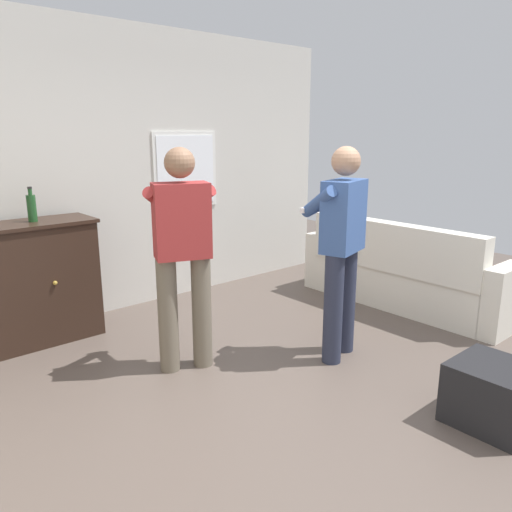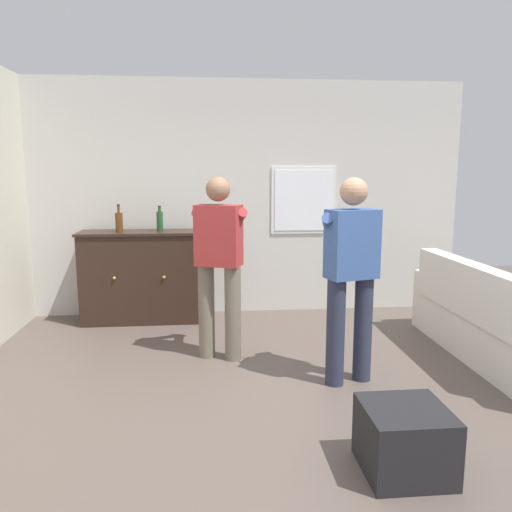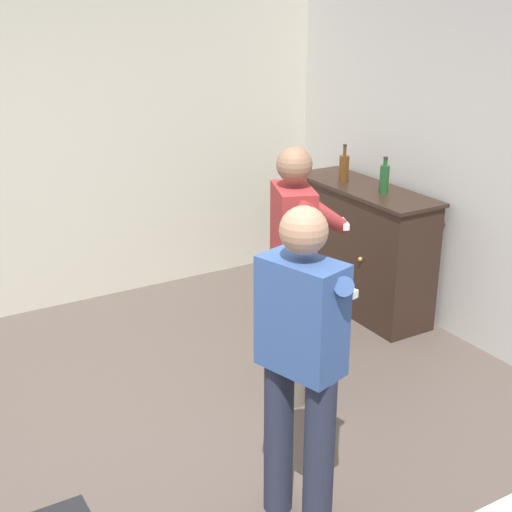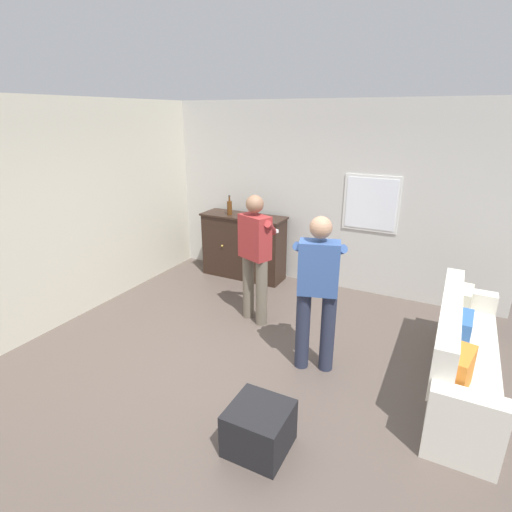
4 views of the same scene
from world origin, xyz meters
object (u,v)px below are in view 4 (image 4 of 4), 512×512
object	(u,v)px
bottle_liquor_amber	(230,207)
ottoman	(259,428)
bottle_wine_green	(256,209)
person_standing_left	(255,253)
couch	(461,356)
sideboard_cabinet	(244,246)
person_standing_right	(318,287)

from	to	relation	value
bottle_liquor_amber	ottoman	distance (m)	3.89
bottle_wine_green	ottoman	xyz separation A→B (m)	(1.66, -3.17, -0.98)
ottoman	person_standing_left	world-z (taller)	person_standing_left
couch	person_standing_left	bearing A→B (deg)	172.98
couch	ottoman	bearing A→B (deg)	-131.19
couch	sideboard_cabinet	world-z (taller)	sideboard_cabinet
couch	bottle_wine_green	size ratio (longest dim) A/B	7.74
bottle_liquor_amber	person_standing_left	distance (m)	1.65
sideboard_cabinet	person_standing_left	xyz separation A→B (m)	(0.87, -1.26, 0.41)
bottle_liquor_amber	person_standing_left	xyz separation A→B (m)	(1.09, -1.21, -0.23)
sideboard_cabinet	ottoman	bearing A→B (deg)	-59.28
couch	person_standing_right	distance (m)	1.55
person_standing_right	bottle_wine_green	bearing A→B (deg)	131.52
bottle_liquor_amber	ottoman	size ratio (longest dim) A/B	0.65
sideboard_cabinet	bottle_liquor_amber	xyz separation A→B (m)	(-0.22, -0.05, 0.64)
bottle_wine_green	person_standing_left	size ratio (longest dim) A/B	0.17
person_standing_left	bottle_wine_green	bearing A→B (deg)	117.16
couch	bottle_wine_green	bearing A→B (deg)	153.10
sideboard_cabinet	bottle_liquor_amber	distance (m)	0.68
sideboard_cabinet	ottoman	world-z (taller)	sideboard_cabinet
bottle_liquor_amber	person_standing_left	bearing A→B (deg)	-47.87
sideboard_cabinet	bottle_wine_green	xyz separation A→B (m)	(0.22, 0.00, 0.64)
person_standing_left	ottoman	bearing A→B (deg)	-62.00
bottle_liquor_amber	person_standing_left	size ratio (longest dim) A/B	0.19
ottoman	sideboard_cabinet	bearing A→B (deg)	120.72
sideboard_cabinet	person_standing_left	distance (m)	1.58
bottle_wine_green	bottle_liquor_amber	world-z (taller)	bottle_liquor_amber
ottoman	person_standing_left	distance (m)	2.29
couch	person_standing_right	world-z (taller)	person_standing_right
couch	ottoman	xyz separation A→B (m)	(-1.41, -1.61, -0.16)
person_standing_left	bottle_liquor_amber	bearing A→B (deg)	132.13
sideboard_cabinet	bottle_wine_green	world-z (taller)	bottle_wine_green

